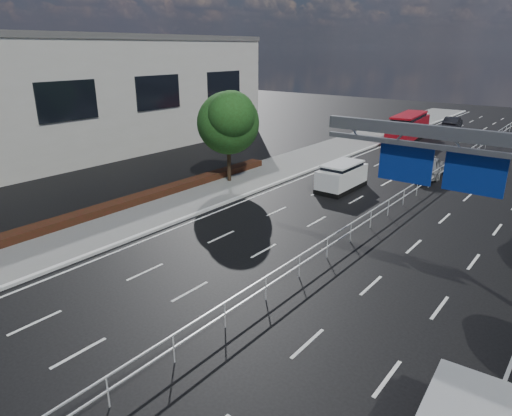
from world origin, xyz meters
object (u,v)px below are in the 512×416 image
Objects in this scene: overhead_gantry at (499,169)px; near_car_dark at (453,123)px; white_minivan at (342,176)px; near_car_silver at (430,166)px; red_bus at (408,127)px.

near_car_dark is at bearing 106.75° from overhead_gantry.
white_minivan reaches higher than near_car_silver.
red_bus is at bearing 76.15° from near_car_dark.
overhead_gantry is 2.34× the size of white_minivan.
near_car_silver is (-7.74, 18.63, -4.81)m from overhead_gantry.
red_bus reaches higher than near_car_silver.
near_car_silver is (6.50, -12.77, -0.67)m from red_bus.
overhead_gantry is at bearing 106.96° from near_car_silver.
overhead_gantry is 20.74m from near_car_silver.
near_car_dark is at bearing 92.34° from white_minivan.
white_minivan is 0.93× the size of near_car_silver.
red_bus reaches higher than near_car_dark.
overhead_gantry is 2.24× the size of near_car_dark.
white_minivan is at bearing -87.78° from red_bus.
overhead_gantry is 1.06× the size of red_bus.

